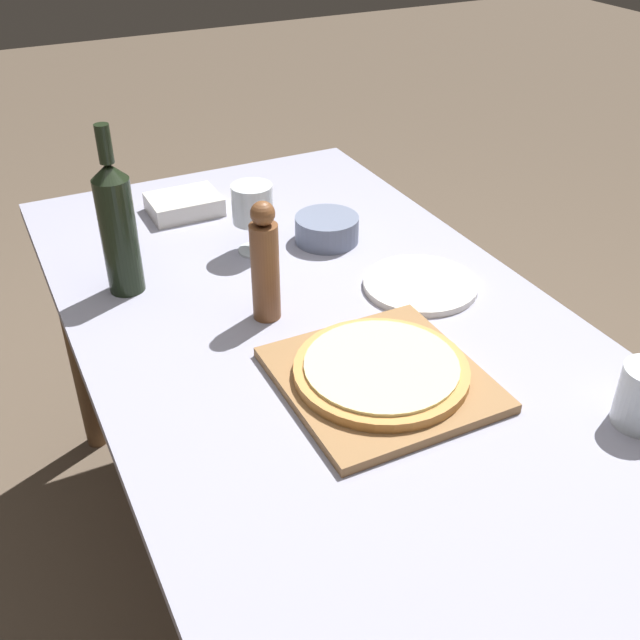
{
  "coord_description": "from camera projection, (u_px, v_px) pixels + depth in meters",
  "views": [
    {
      "loc": [
        -0.54,
        -1.07,
        1.57
      ],
      "look_at": [
        -0.05,
        -0.07,
        0.84
      ],
      "focal_mm": 42.0,
      "sensor_mm": 36.0,
      "label": 1
    }
  ],
  "objects": [
    {
      "name": "pepper_mill",
      "position": [
        265.0,
        264.0,
        1.39
      ],
      "size": [
        0.05,
        0.05,
        0.24
      ],
      "color": "brown",
      "rests_on": "dining_table"
    },
    {
      "name": "wine_glass",
      "position": [
        252.0,
        206.0,
        1.62
      ],
      "size": [
        0.09,
        0.09,
        0.16
      ],
      "color": "silver",
      "rests_on": "dining_table"
    },
    {
      "name": "ground_plane",
      "position": [
        324.0,
        582.0,
        1.86
      ],
      "size": [
        12.0,
        12.0,
        0.0
      ],
      "primitive_type": "plane",
      "color": "brown"
    },
    {
      "name": "cutting_board",
      "position": [
        380.0,
        379.0,
        1.27
      ],
      "size": [
        0.33,
        0.34,
        0.02
      ],
      "color": "olive",
      "rests_on": "dining_table"
    },
    {
      "name": "pizza",
      "position": [
        381.0,
        369.0,
        1.26
      ],
      "size": [
        0.3,
        0.3,
        0.02
      ],
      "color": "#C68947",
      "rests_on": "cutting_board"
    },
    {
      "name": "food_container",
      "position": [
        184.0,
        204.0,
        1.83
      ],
      "size": [
        0.17,
        0.13,
        0.04
      ],
      "color": "beige",
      "rests_on": "dining_table"
    },
    {
      "name": "dining_table",
      "position": [
        325.0,
        360.0,
        1.48
      ],
      "size": [
        0.9,
        1.65,
        0.78
      ],
      "color": "#9393A8",
      "rests_on": "ground_plane"
    },
    {
      "name": "dinner_plate",
      "position": [
        420.0,
        285.0,
        1.54
      ],
      "size": [
        0.24,
        0.24,
        0.01
      ],
      "color": "silver",
      "rests_on": "dining_table"
    },
    {
      "name": "wine_bottle",
      "position": [
        118.0,
        226.0,
        1.46
      ],
      "size": [
        0.07,
        0.07,
        0.35
      ],
      "color": "black",
      "rests_on": "dining_table"
    },
    {
      "name": "small_bowl",
      "position": [
        327.0,
        229.0,
        1.7
      ],
      "size": [
        0.15,
        0.15,
        0.06
      ],
      "color": "slate",
      "rests_on": "dining_table"
    }
  ]
}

